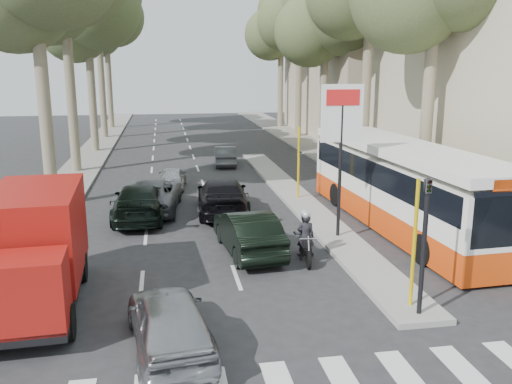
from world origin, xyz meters
The scene contains 24 objects.
ground centered at (0.00, 0.00, 0.00)m, with size 120.00×120.00×0.00m, color #28282B.
sidewalk_right centered at (8.60, 25.00, 0.06)m, with size 3.20×70.00×0.12m, color gray.
median_left centered at (-8.00, 28.00, 0.06)m, with size 2.40×64.00×0.12m, color gray.
traffic_island centered at (3.25, 11.00, 0.08)m, with size 1.50×26.00×0.16m, color gray.
building_far centered at (15.50, 34.00, 8.00)m, with size 11.00×20.00×16.00m, color #B7A88E.
billboard centered at (3.25, 5.00, 3.70)m, with size 1.50×12.10×5.60m.
traffic_light_island centered at (3.25, -1.50, 2.49)m, with size 0.16×0.41×3.60m.
tree_l_c centered at (-7.77, 28.11, 10.04)m, with size 7.40×7.20×13.71m.
tree_l_e centered at (-7.97, 44.11, 10.73)m, with size 7.40×7.20×14.49m.
tree_r_c centered at (9.03, 26.11, 9.69)m, with size 7.40×7.20×13.32m.
tree_r_d centered at (9.13, 34.11, 11.07)m, with size 7.40×7.20×14.88m.
tree_r_e centered at (9.23, 42.11, 10.38)m, with size 7.40×7.20×14.10m.
silver_hatchback centered at (-2.93, -2.00, 0.70)m, with size 1.65×4.10×1.40m, color #989BA0.
dark_hatchback centered at (-0.21, 4.14, 0.73)m, with size 1.55×4.44×1.46m, color black.
queue_car_a centered at (-3.50, 10.31, 0.69)m, with size 2.30×5.00×1.39m, color #4A4D52.
queue_car_b centered at (-0.50, 9.40, 0.76)m, with size 2.12×5.21×1.51m, color black.
queue_car_c centered at (-2.56, 14.55, 0.58)m, with size 1.38×3.42×1.17m, color #A4A7AC.
queue_car_d centered at (0.94, 20.85, 0.61)m, with size 1.30×3.72×1.23m, color #484A4F.
queue_car_e centered at (-4.00, 9.00, 0.73)m, with size 2.05×5.05×1.46m, color black.
red_truck centered at (-6.31, 0.93, 1.61)m, with size 2.45×5.82×3.05m.
city_bus centered at (6.20, 6.11, 1.74)m, with size 3.35×12.64×3.30m.
motorcycle centered at (1.52, 3.21, 0.77)m, with size 0.77×1.99×1.69m.
pedestrian_near centered at (9.00, 6.34, 0.94)m, with size 0.97×0.47×1.65m, color #3A2D44.
pedestrian_far centered at (7.53, 10.03, 0.95)m, with size 1.07×0.48×1.66m, color brown.
Camera 1 is at (-2.90, -13.17, 6.21)m, focal length 38.00 mm.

